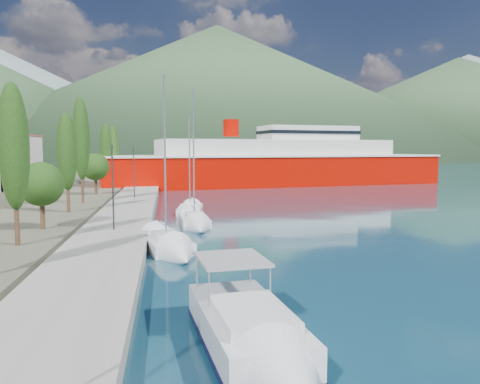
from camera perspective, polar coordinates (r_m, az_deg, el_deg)
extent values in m
plane|color=#12394C|center=(139.24, -6.78, 2.54)|extent=(1400.00, 1400.00, 0.00)
cube|color=gray|center=(45.57, -13.66, -2.67)|extent=(5.00, 88.00, 0.80)
cone|color=gray|center=(709.08, -2.00, 12.04)|extent=(760.00, 760.00, 180.00)
cone|color=gray|center=(753.61, 25.86, 9.59)|extent=(640.00, 640.00, 140.00)
cone|color=#365434|center=(424.48, -2.80, 12.17)|extent=(480.00, 480.00, 115.00)
cone|color=#365434|center=(480.60, 24.97, 9.38)|extent=(420.00, 420.00, 90.00)
cube|color=silver|center=(89.14, -26.48, 3.52)|extent=(9.00, 10.00, 8.00)
cube|color=#9E5138|center=(89.15, -26.59, 6.19)|extent=(9.20, 10.20, 0.30)
cylinder|color=#47301E|center=(31.67, -25.52, -3.95)|extent=(0.30, 0.30, 2.18)
ellipsoid|color=#1F3F12|center=(31.31, -25.88, 5.02)|extent=(1.80, 1.80, 7.72)
cylinder|color=#47301E|center=(37.34, -22.93, -2.64)|extent=(0.36, 0.36, 2.03)
sphere|color=#1F3F12|center=(37.11, -23.06, 0.90)|extent=(3.24, 3.24, 3.24)
cylinder|color=#47301E|center=(46.23, -20.19, -1.09)|extent=(0.30, 0.30, 2.03)
ellipsoid|color=#1F3F12|center=(45.97, -20.37, 4.62)|extent=(1.80, 1.80, 7.19)
cylinder|color=#47301E|center=(53.62, -18.63, 0.06)|extent=(0.30, 0.30, 2.53)
ellipsoid|color=#1F3F12|center=(53.44, -18.81, 6.20)|extent=(1.80, 1.80, 8.95)
cylinder|color=#47301E|center=(63.11, -17.16, 0.70)|extent=(0.36, 0.36, 2.19)
sphere|color=#1F3F12|center=(62.97, -17.22, 2.96)|extent=(3.51, 3.51, 3.51)
cylinder|color=#47301E|center=(74.02, -15.95, 1.35)|extent=(0.30, 0.30, 2.15)
ellipsoid|color=#1F3F12|center=(73.86, -16.04, 5.13)|extent=(1.80, 1.80, 7.62)
cylinder|color=#47301E|center=(83.94, -15.12, 1.82)|extent=(0.30, 0.30, 2.17)
ellipsoid|color=#1F3F12|center=(83.80, -15.20, 5.19)|extent=(1.80, 1.80, 7.69)
cylinder|color=#2D2D33|center=(34.55, -15.24, 0.47)|extent=(0.12, 0.12, 6.00)
cube|color=#2D2D33|center=(34.68, -15.32, 5.45)|extent=(0.15, 0.50, 0.12)
cylinder|color=#2D2D33|center=(56.42, -12.80, 2.32)|extent=(0.12, 0.12, 6.00)
cube|color=#2D2D33|center=(56.60, -12.85, 5.37)|extent=(0.15, 0.50, 0.12)
cube|color=black|center=(16.26, 0.60, -18.82)|extent=(3.05, 6.62, 0.72)
cube|color=silver|center=(15.94, 0.60, -16.13)|extent=(3.35, 6.97, 1.13)
cube|color=black|center=(16.13, 0.60, -17.82)|extent=(3.41, 7.06, 0.23)
cube|color=silver|center=(14.95, 1.47, -14.67)|extent=(2.46, 3.49, 0.41)
cube|color=gray|center=(17.06, -1.02, -8.18)|extent=(2.62, 3.02, 0.10)
cube|color=silver|center=(31.64, -9.15, -6.29)|extent=(3.91, 6.66, 1.00)
cube|color=silver|center=(31.11, -9.00, -5.23)|extent=(2.06, 2.78, 0.39)
cylinder|color=silver|center=(30.60, -9.13, 4.21)|extent=(0.12, 0.12, 10.54)
cone|color=silver|center=(27.85, -7.28, -7.86)|extent=(3.15, 3.42, 2.55)
cube|color=silver|center=(41.40, -5.65, -3.55)|extent=(2.57, 6.47, 0.90)
cube|color=silver|center=(40.89, -5.60, -2.81)|extent=(1.49, 2.61, 0.35)
cylinder|color=silver|center=(40.49, -5.67, 4.72)|extent=(0.12, 0.12, 11.01)
cone|color=silver|center=(37.39, -5.03, -4.50)|extent=(2.43, 3.07, 2.30)
cube|color=silver|center=(48.15, -6.08, -2.30)|extent=(3.03, 5.66, 0.93)
cube|color=silver|center=(47.72, -6.12, -1.62)|extent=(1.68, 2.32, 0.36)
cylinder|color=silver|center=(47.39, -6.18, 3.76)|extent=(0.12, 0.12, 9.27)
cone|color=silver|center=(44.73, -6.42, -2.88)|extent=(2.67, 2.80, 2.37)
cube|color=#B30900|center=(85.74, 4.36, 2.43)|extent=(62.94, 22.63, 5.96)
cube|color=silver|center=(85.64, 4.37, 4.42)|extent=(63.43, 23.07, 0.32)
cube|color=silver|center=(85.63, 4.38, 5.28)|extent=(43.72, 17.38, 3.19)
cube|color=silver|center=(88.33, 8.24, 7.10)|extent=(18.33, 10.62, 2.55)
cylinder|color=#B30900|center=(82.81, -1.10, 7.79)|extent=(2.77, 2.77, 2.98)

